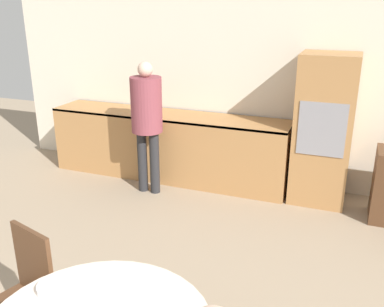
% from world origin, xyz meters
% --- Properties ---
extents(wall_back, '(7.00, 0.05, 2.60)m').
position_xyz_m(wall_back, '(0.00, 5.23, 1.30)').
color(wall_back, silver).
rests_on(wall_back, ground_plane).
extents(kitchen_counter, '(3.22, 0.60, 0.89)m').
position_xyz_m(kitchen_counter, '(-1.04, 4.88, 0.46)').
color(kitchen_counter, '#AD7A47').
rests_on(kitchen_counter, ground_plane).
extents(oven_unit, '(0.64, 0.59, 1.75)m').
position_xyz_m(oven_unit, '(0.93, 4.89, 0.87)').
color(oven_unit, '#AD7A47').
rests_on(oven_unit, ground_plane).
extents(chair_far_left, '(0.50, 0.50, 0.95)m').
position_xyz_m(chair_far_left, '(-0.59, 1.64, 0.53)').
color(chair_far_left, '#51331E').
rests_on(chair_far_left, ground_plane).
extents(person_standing, '(0.37, 0.37, 1.63)m').
position_xyz_m(person_standing, '(-1.08, 4.36, 1.00)').
color(person_standing, '#262628').
rests_on(person_standing, ground_plane).
extents(bowl_far, '(0.17, 0.17, 0.05)m').
position_xyz_m(bowl_far, '(-0.19, 1.47, 0.80)').
color(bowl_far, silver).
rests_on(bowl_far, dining_table).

